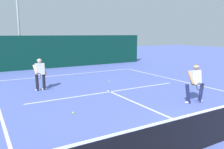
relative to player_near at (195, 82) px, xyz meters
The scene contains 10 objects.
ground_plane 3.60m from the player_near, 127.64° to the right, with size 80.00×80.00×0.00m, color #5667BF.
court_line_baseline_far 9.38m from the player_near, 103.17° to the left, with size 10.04×0.10×0.01m, color white.
court_line_service 4.09m from the player_near, 122.23° to the left, with size 8.19×0.10×0.01m, color white.
court_line_centre 2.35m from the player_near, 168.28° to the left, with size 0.10×6.40×0.01m, color white.
player_near is the anchor object (origin of this frame).
player_far 7.41m from the player_near, 132.79° to the left, with size 0.73×0.89×1.63m.
tennis_ball 5.11m from the player_near, 164.85° to the left, with size 0.07×0.07×0.07m, color #D1E033.
tennis_ball_extra 5.63m from the player_near, 100.09° to the left, with size 0.07×0.07×0.07m, color #D1E033.
back_fence_windscreen 12.93m from the player_near, 99.48° to the left, with size 17.11×0.12×2.71m, color #083028.
light_pole 15.88m from the player_near, 107.21° to the left, with size 0.55×0.44×8.80m.
Camera 1 is at (-5.50, -3.43, 2.86)m, focal length 36.52 mm.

